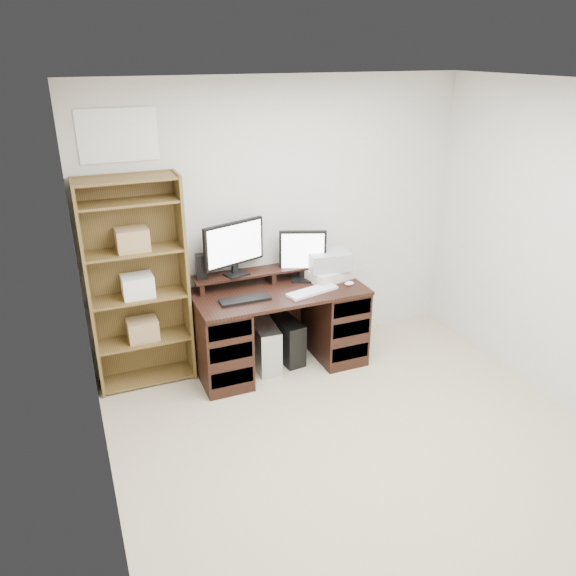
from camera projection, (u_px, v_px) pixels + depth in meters
room at (402, 310)px, 3.35m from camera, size 3.54×4.04×2.54m
desk at (279, 326)px, 5.04m from camera, size 1.50×0.70×0.75m
riser_shelf at (270, 272)px, 5.03m from camera, size 1.40×0.22×0.12m
monitor_wide at (234, 246)px, 4.80m from camera, size 0.58×0.23×0.47m
monitor_small at (303, 253)px, 5.01m from camera, size 0.41×0.22×0.46m
speaker at (201, 267)px, 4.78m from camera, size 0.09×0.09×0.21m
keyboard_black at (245, 300)px, 4.67m from camera, size 0.43×0.14×0.02m
keyboard_white at (312, 291)px, 4.83m from camera, size 0.49×0.25×0.02m
mouse at (349, 283)px, 4.98m from camera, size 0.09×0.06×0.03m
printer at (328, 274)px, 5.11m from camera, size 0.45×0.38×0.10m
basket at (329, 260)px, 5.06m from camera, size 0.40×0.31×0.16m
tower_silver at (266, 346)px, 5.06m from camera, size 0.22×0.44×0.42m
tower_black at (288, 340)px, 5.19m from camera, size 0.22×0.42×0.41m
bookshelf at (137, 283)px, 4.60m from camera, size 0.80×0.30×1.80m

